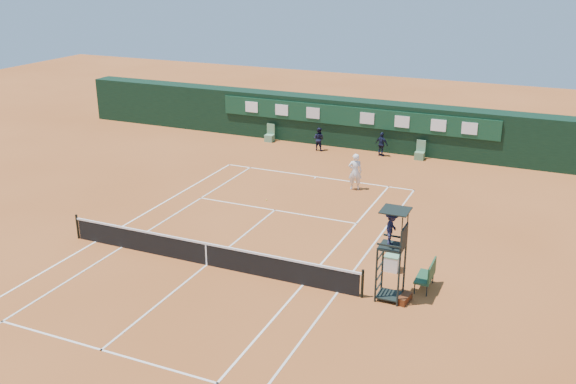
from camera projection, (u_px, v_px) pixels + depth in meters
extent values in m
plane|color=#AA5928|center=(207.00, 265.00, 25.36)|extent=(90.00, 90.00, 0.00)
cube|color=white|center=(316.00, 177.00, 35.57)|extent=(11.05, 0.08, 0.01)
cube|color=silver|center=(338.00, 292.00, 23.28)|extent=(0.08, 23.85, 0.01)
cube|color=white|center=(96.00, 242.00, 27.43)|extent=(0.08, 23.85, 0.01)
cube|color=white|center=(303.00, 285.00, 23.80)|extent=(0.08, 23.85, 0.01)
cube|color=silver|center=(122.00, 247.00, 26.91)|extent=(0.08, 23.85, 0.01)
cube|color=white|center=(275.00, 210.00, 30.86)|extent=(8.31, 0.08, 0.01)
cube|color=silver|center=(101.00, 350.00, 19.85)|extent=(8.31, 0.08, 0.01)
cube|color=silver|center=(207.00, 265.00, 25.35)|extent=(0.08, 12.88, 0.01)
cube|color=silver|center=(315.00, 178.00, 35.44)|extent=(0.08, 0.30, 0.01)
cube|color=black|center=(206.00, 255.00, 25.20)|extent=(12.60, 0.04, 0.90)
cube|color=white|center=(206.00, 244.00, 25.04)|extent=(12.80, 0.06, 0.08)
cube|color=white|center=(206.00, 254.00, 25.20)|extent=(0.06, 0.05, 0.92)
cylinder|color=black|center=(362.00, 284.00, 22.75)|extent=(0.10, 0.10, 1.10)
cylinder|color=black|center=(78.00, 227.00, 27.59)|extent=(0.10, 0.10, 1.10)
cube|color=black|center=(356.00, 123.00, 40.96)|extent=(40.00, 1.50, 3.00)
cube|color=#0F3923|center=(352.00, 117.00, 40.06)|extent=(18.00, 0.10, 1.20)
cube|color=white|center=(252.00, 107.00, 42.65)|extent=(0.90, 0.04, 0.70)
cube|color=white|center=(282.00, 110.00, 41.81)|extent=(0.90, 0.04, 0.70)
cube|color=silver|center=(313.00, 113.00, 40.98)|extent=(0.90, 0.04, 0.70)
cube|color=silver|center=(367.00, 118.00, 39.62)|extent=(0.90, 0.04, 0.70)
cube|color=white|center=(402.00, 122.00, 38.79)|extent=(0.90, 0.04, 0.70)
cube|color=white|center=(438.00, 125.00, 37.96)|extent=(0.90, 0.04, 0.70)
cube|color=white|center=(469.00, 128.00, 37.28)|extent=(0.90, 0.04, 0.70)
cube|color=#60936B|center=(270.00, 138.00, 42.36)|extent=(0.55, 0.50, 0.46)
cube|color=#59895F|center=(271.00, 129.00, 42.35)|extent=(0.55, 0.06, 0.70)
cube|color=#537F58|center=(420.00, 156.00, 38.58)|extent=(0.55, 0.50, 0.46)
cube|color=#568360|center=(421.00, 146.00, 38.57)|extent=(0.55, 0.06, 0.70)
cylinder|color=black|center=(376.00, 276.00, 22.32)|extent=(0.07, 0.07, 2.00)
cylinder|color=black|center=(382.00, 267.00, 23.01)|extent=(0.07, 0.07, 2.00)
cylinder|color=black|center=(399.00, 281.00, 22.02)|extent=(0.07, 0.07, 2.00)
cylinder|color=black|center=(404.00, 271.00, 22.71)|extent=(0.07, 0.07, 2.00)
cube|color=black|center=(392.00, 247.00, 22.16)|extent=(0.85, 0.85, 0.08)
cube|color=black|center=(404.00, 238.00, 21.86)|extent=(0.06, 0.85, 0.80)
cube|color=black|center=(389.00, 246.00, 21.72)|extent=(0.85, 0.05, 0.06)
cube|color=black|center=(395.00, 236.00, 22.45)|extent=(0.85, 0.05, 0.06)
cylinder|color=black|center=(402.00, 230.00, 21.37)|extent=(0.04, 0.04, 1.00)
cylinder|color=black|center=(408.00, 221.00, 22.05)|extent=(0.04, 0.04, 1.00)
cube|color=black|center=(396.00, 210.00, 21.67)|extent=(0.95, 0.95, 0.04)
cube|color=black|center=(389.00, 295.00, 22.81)|extent=(0.80, 0.80, 0.05)
cube|color=black|center=(378.00, 286.00, 22.87)|extent=(0.04, 0.80, 0.04)
cube|color=black|center=(379.00, 276.00, 22.73)|extent=(0.04, 0.80, 0.04)
cube|color=black|center=(380.00, 266.00, 22.60)|extent=(0.04, 0.80, 0.04)
cube|color=black|center=(380.00, 256.00, 22.46)|extent=(0.04, 0.80, 0.04)
imported|color=#1B1C37|center=(392.00, 228.00, 21.94)|extent=(0.47, 0.82, 1.28)
cube|color=#1B432A|center=(424.00, 277.00, 23.42)|extent=(0.55, 1.20, 0.08)
cube|color=#1A4326|center=(432.00, 270.00, 23.20)|extent=(0.06, 1.20, 0.60)
cylinder|color=black|center=(414.00, 289.00, 23.11)|extent=(0.04, 0.04, 0.41)
cylinder|color=black|center=(427.00, 291.00, 22.95)|extent=(0.04, 0.04, 0.41)
cylinder|color=black|center=(421.00, 276.00, 24.06)|extent=(0.04, 0.04, 0.41)
cylinder|color=black|center=(433.00, 278.00, 23.89)|extent=(0.04, 0.04, 0.41)
cube|color=black|center=(404.00, 299.00, 22.57)|extent=(0.43, 0.75, 0.27)
cube|color=white|center=(392.00, 263.00, 24.86)|extent=(0.55, 0.55, 0.60)
cube|color=#649A6F|center=(393.00, 255.00, 24.75)|extent=(0.57, 0.57, 0.05)
sphere|color=yellow|center=(266.00, 200.00, 32.08)|extent=(0.06, 0.06, 0.06)
imported|color=white|center=(355.00, 172.00, 33.33)|extent=(0.83, 0.70, 1.95)
imported|color=black|center=(319.00, 139.00, 40.25)|extent=(0.78, 0.64, 1.48)
imported|color=black|center=(382.00, 144.00, 39.09)|extent=(0.94, 0.63, 1.48)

